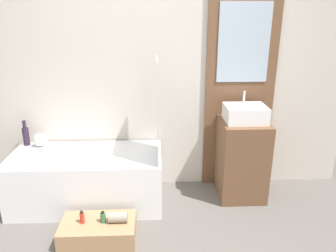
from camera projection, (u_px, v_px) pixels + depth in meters
wall_tiled_back at (152, 70)px, 3.37m from camera, size 4.20×0.06×2.60m
wall_wood_accent at (242, 68)px, 3.36m from camera, size 0.73×0.04×2.60m
bathtub at (88, 178)px, 3.31m from camera, size 1.48×0.70×0.54m
glass_shower_screen at (157, 110)px, 3.02m from camera, size 0.01×0.50×0.94m
wooden_step_bench at (98, 230)px, 2.82m from camera, size 0.64×0.37×0.17m
vanity_cabinet at (242, 159)px, 3.41m from camera, size 0.47×0.49×0.83m
sink at (245, 114)px, 3.24m from camera, size 0.40×0.33×0.29m
vase_tall_dark at (26, 135)px, 3.41m from camera, size 0.06×0.06×0.27m
vase_round_light at (40, 140)px, 3.40m from camera, size 0.14×0.14×0.14m
bottle_soap_primary at (82, 218)px, 2.77m from camera, size 0.04×0.04×0.11m
bottle_soap_secondary at (103, 217)px, 2.78m from camera, size 0.04×0.04×0.11m
towel_roll at (118, 217)px, 2.79m from camera, size 0.16×0.09×0.09m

